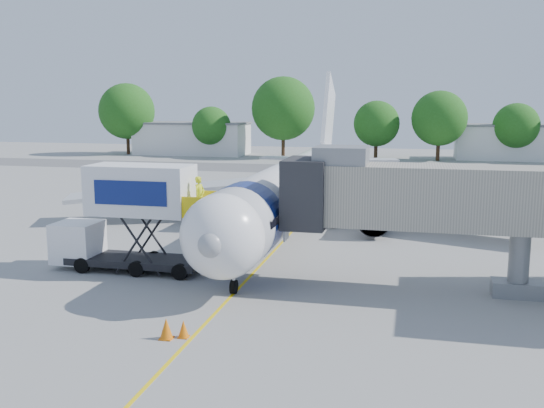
% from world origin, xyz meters
% --- Properties ---
extents(ground, '(160.00, 160.00, 0.00)m').
position_xyz_m(ground, '(0.00, 0.00, 0.00)').
color(ground, gray).
rests_on(ground, ground).
extents(guidance_line, '(0.15, 70.00, 0.01)m').
position_xyz_m(guidance_line, '(0.00, 0.00, 0.01)').
color(guidance_line, yellow).
rests_on(guidance_line, ground).
extents(taxiway_strip, '(120.00, 10.00, 0.01)m').
position_xyz_m(taxiway_strip, '(0.00, 42.00, 0.00)').
color(taxiway_strip, '#59595B').
rests_on(taxiway_strip, ground).
extents(aircraft, '(34.17, 37.73, 11.35)m').
position_xyz_m(aircraft, '(0.00, 4.12, 2.95)').
color(aircraft, white).
rests_on(aircraft, ground).
extents(jet_bridge, '(13.90, 3.20, 6.60)m').
position_xyz_m(jet_bridge, '(7.99, -7.00, 4.34)').
color(jet_bridge, '#A29C8B').
rests_on(jet_bridge, ground).
extents(catering_hiloader, '(8.50, 2.44, 5.50)m').
position_xyz_m(catering_hiloader, '(-6.26, -7.00, 2.76)').
color(catering_hiloader, black).
rests_on(catering_hiloader, ground).
extents(ground_tug, '(3.48, 2.26, 1.28)m').
position_xyz_m(ground_tug, '(1.32, -18.01, 0.67)').
color(ground_tug, white).
rests_on(ground_tug, ground).
extents(safety_cone_a, '(0.50, 0.50, 0.80)m').
position_xyz_m(safety_cone_a, '(-0.88, -15.19, 0.38)').
color(safety_cone_a, orange).
rests_on(safety_cone_a, ground).
extents(safety_cone_b, '(0.41, 0.41, 0.66)m').
position_xyz_m(safety_cone_b, '(-0.32, -14.92, 0.32)').
color(safety_cone_b, orange).
rests_on(safety_cone_b, ground).
extents(outbuilding_left, '(18.40, 8.40, 5.30)m').
position_xyz_m(outbuilding_left, '(-28.00, 60.00, 2.66)').
color(outbuilding_left, silver).
rests_on(outbuilding_left, ground).
extents(outbuilding_right, '(16.40, 7.40, 5.30)m').
position_xyz_m(outbuilding_right, '(22.00, 62.00, 2.66)').
color(outbuilding_right, silver).
rests_on(outbuilding_right, ground).
extents(tree_a, '(9.12, 9.12, 11.62)m').
position_xyz_m(tree_a, '(-38.41, 57.65, 7.06)').
color(tree_a, '#382314').
rests_on(tree_a, ground).
extents(tree_b, '(6.18, 6.18, 7.89)m').
position_xyz_m(tree_b, '(-23.64, 57.10, 4.78)').
color(tree_b, '#382314').
rests_on(tree_b, ground).
extents(tree_c, '(9.78, 9.78, 12.47)m').
position_xyz_m(tree_c, '(-12.02, 57.39, 7.57)').
color(tree_c, '#382314').
rests_on(tree_c, ground).
extents(tree_d, '(6.90, 6.90, 8.79)m').
position_xyz_m(tree_d, '(2.19, 58.33, 5.33)').
color(tree_d, '#382314').
rests_on(tree_d, ground).
extents(tree_e, '(8.03, 8.03, 10.24)m').
position_xyz_m(tree_e, '(11.28, 57.43, 6.21)').
color(tree_e, '#382314').
rests_on(tree_e, ground).
extents(tree_f, '(6.63, 6.63, 8.45)m').
position_xyz_m(tree_f, '(22.19, 59.50, 5.12)').
color(tree_f, '#382314').
rests_on(tree_f, ground).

